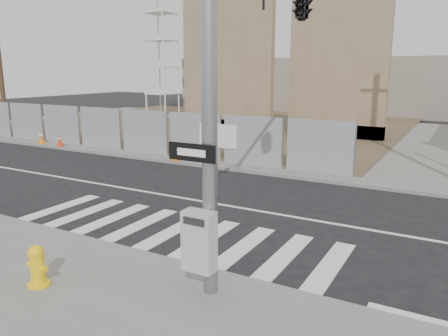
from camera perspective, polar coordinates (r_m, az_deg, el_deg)
The scene contains 12 objects.
ground at distance 13.09m, azimuth -0.29°, elevation -4.83°, with size 100.00×100.00×0.00m, color black.
sidewalk_far at distance 25.90m, azimuth 15.21°, elevation 3.65°, with size 50.00×20.00×0.12m, color slate.
signal_pole at distance 9.58m, azimuth 6.97°, elevation 17.62°, with size 0.96×5.87×7.00m.
chain_link_fence at distance 22.82m, azimuth -16.21°, elevation 5.11°, with size 24.60×0.04×2.00m, color gray.
concrete_wall_left at distance 27.32m, azimuth 0.49°, elevation 11.54°, with size 6.00×1.30×8.00m.
concrete_wall_right at distance 25.82m, azimuth 14.60°, elevation 11.07°, with size 5.50×1.30×8.00m.
crane_tower at distance 35.35m, azimuth -8.41°, elevation 20.86°, with size 2.60×2.60×18.15m.
fire_hydrant at distance 8.73m, azimuth -23.22°, elevation -11.65°, with size 0.47×0.43×0.77m.
traffic_cone_a at distance 25.07m, azimuth -22.78°, elevation 3.72°, with size 0.46×0.46×0.68m.
traffic_cone_b at distance 23.78m, azimuth -20.66°, elevation 3.39°, with size 0.34×0.34×0.62m.
traffic_cone_c at distance 18.90m, azimuth -6.40°, elevation 2.10°, with size 0.39×0.39×0.76m.
traffic_cone_d at distance 17.88m, azimuth -1.44°, elevation 1.47°, with size 0.45×0.45×0.69m.
Camera 1 is at (6.16, -10.85, 3.95)m, focal length 35.00 mm.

